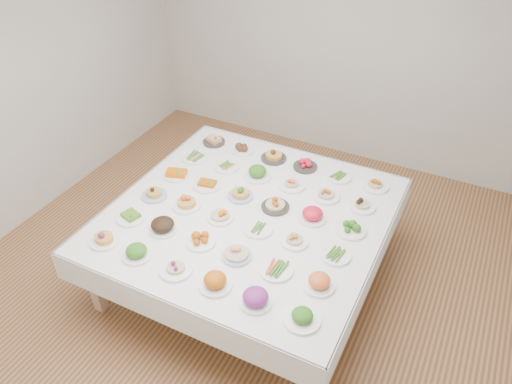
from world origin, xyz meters
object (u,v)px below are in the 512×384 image
at_px(display_table, 248,218).
at_px(dish_35, 376,182).
at_px(dish_0, 104,237).
at_px(dish_18, 176,173).

distance_m(display_table, dish_35, 1.26).
height_order(dish_0, dish_35, dish_35).
height_order(display_table, dish_35, dish_35).
distance_m(dish_0, dish_18, 1.05).
xyz_separation_m(display_table, dish_18, (-0.88, 0.18, 0.11)).
bearing_deg(dish_0, display_table, 44.89).
relative_size(dish_18, dish_35, 0.90).
height_order(dish_18, dish_35, dish_35).
bearing_deg(dish_18, display_table, -11.30).
bearing_deg(dish_0, dish_35, 44.83).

